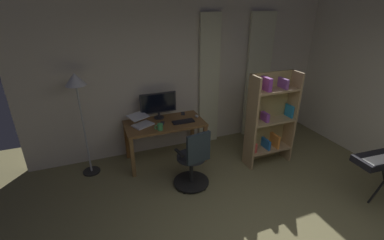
# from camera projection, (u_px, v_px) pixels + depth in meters

# --- Properties ---
(back_room_partition) EXTENTS (5.74, 0.10, 2.85)m
(back_room_partition) POSITION_uv_depth(u_px,v_px,m) (186.00, 74.00, 4.94)
(back_room_partition) COLOR beige
(back_room_partition) RESTS_ON ground
(curtain_left_panel) EXTENTS (0.53, 0.06, 2.48)m
(curtain_left_panel) POSITION_uv_depth(u_px,v_px,m) (258.00, 77.00, 5.42)
(curtain_left_panel) COLOR beige
(curtain_left_panel) RESTS_ON ground
(curtain_right_panel) EXTENTS (0.39, 0.06, 2.48)m
(curtain_right_panel) POSITION_uv_depth(u_px,v_px,m) (209.00, 82.00, 5.06)
(curtain_right_panel) COLOR beige
(curtain_right_panel) RESTS_ON ground
(desk) EXTENTS (1.35, 0.70, 0.74)m
(desk) POSITION_uv_depth(u_px,v_px,m) (165.00, 128.00, 4.64)
(desk) COLOR brown
(desk) RESTS_ON ground
(office_chair) EXTENTS (0.56, 0.56, 0.97)m
(office_chair) POSITION_uv_depth(u_px,v_px,m) (193.00, 162.00, 4.02)
(office_chair) COLOR black
(office_chair) RESTS_ON ground
(computer_monitor) EXTENTS (0.64, 0.18, 0.46)m
(computer_monitor) POSITION_uv_depth(u_px,v_px,m) (158.00, 104.00, 4.68)
(computer_monitor) COLOR #232328
(computer_monitor) RESTS_ON desk
(computer_keyboard) EXTENTS (0.38, 0.14, 0.02)m
(computer_keyboard) POSITION_uv_depth(u_px,v_px,m) (183.00, 122.00, 4.61)
(computer_keyboard) COLOR black
(computer_keyboard) RESTS_ON desk
(laptop) EXTENTS (0.44, 0.45, 0.16)m
(laptop) POSITION_uv_depth(u_px,v_px,m) (141.00, 122.00, 4.50)
(laptop) COLOR silver
(laptop) RESTS_ON desk
(computer_mouse) EXTENTS (0.06, 0.10, 0.04)m
(computer_mouse) POSITION_uv_depth(u_px,v_px,m) (197.00, 116.00, 4.81)
(computer_mouse) COLOR #B7BCC1
(computer_mouse) RESTS_ON desk
(cell_phone_face_up) EXTENTS (0.11, 0.16, 0.01)m
(cell_phone_face_up) POSITION_uv_depth(u_px,v_px,m) (162.00, 123.00, 4.56)
(cell_phone_face_up) COLOR #333338
(cell_phone_face_up) RESTS_ON desk
(cell_phone_by_monitor) EXTENTS (0.11, 0.16, 0.01)m
(cell_phone_by_monitor) POSITION_uv_depth(u_px,v_px,m) (183.00, 113.00, 4.96)
(cell_phone_by_monitor) COLOR #232328
(cell_phone_by_monitor) RESTS_ON desk
(mug_tea) EXTENTS (0.14, 0.09, 0.11)m
(mug_tea) POSITION_uv_depth(u_px,v_px,m) (160.00, 127.00, 4.31)
(mug_tea) COLOR #3D9951
(mug_tea) RESTS_ON desk
(bookshelf) EXTENTS (0.83, 0.30, 1.61)m
(bookshelf) POSITION_uv_depth(u_px,v_px,m) (269.00, 119.00, 4.56)
(bookshelf) COLOR tan
(bookshelf) RESTS_ON ground
(floor_lamp) EXTENTS (0.30, 0.30, 1.70)m
(floor_lamp) POSITION_uv_depth(u_px,v_px,m) (77.00, 93.00, 3.97)
(floor_lamp) COLOR black
(floor_lamp) RESTS_ON ground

